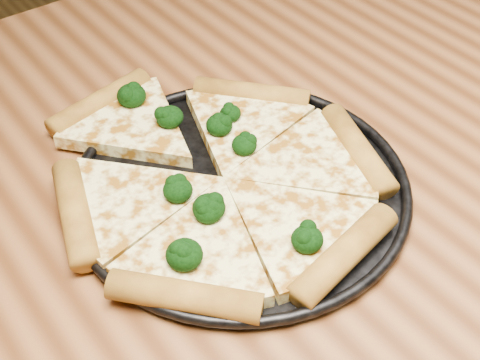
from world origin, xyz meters
TOP-DOWN VIEW (x-y plane):
  - dining_table at (0.00, 0.00)m, footprint 1.20×0.90m
  - pizza_pan at (-0.01, -0.00)m, footprint 0.33×0.33m
  - pizza at (-0.03, 0.01)m, footprint 0.33×0.37m
  - broccoli_florets at (-0.04, 0.02)m, footprint 0.17×0.30m

SIDE VIEW (x-z plane):
  - dining_table at x=0.00m, z-range 0.28..1.03m
  - pizza_pan at x=-0.01m, z-range 0.75..0.77m
  - pizza at x=-0.03m, z-range 0.75..0.78m
  - broccoli_florets at x=-0.04m, z-range 0.77..0.79m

